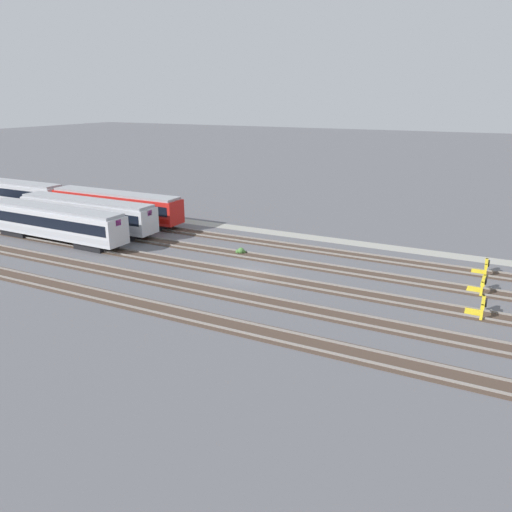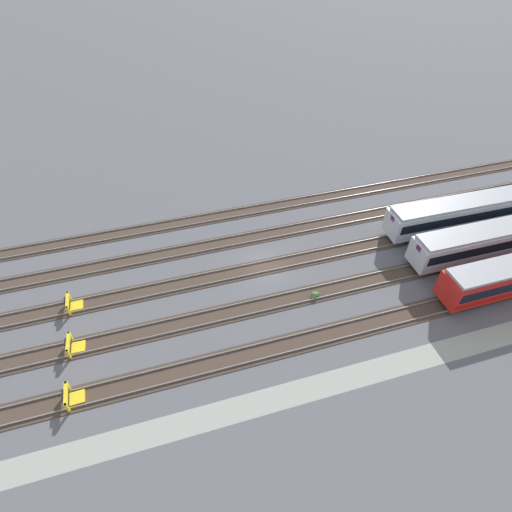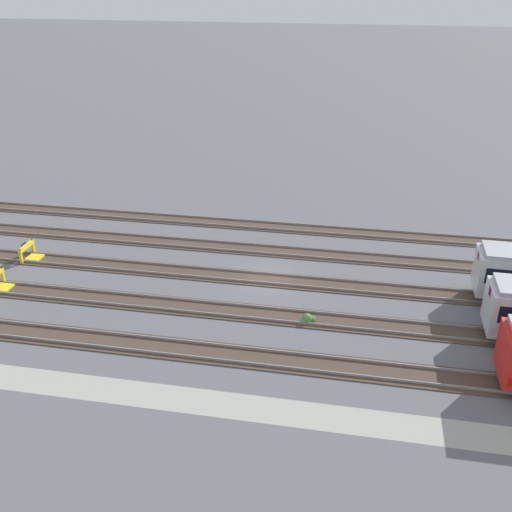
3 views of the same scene
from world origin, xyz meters
The scene contains 13 objects.
ground_plane centered at (0.00, 0.00, 0.00)m, with size 400.00×400.00×0.00m, color #5B5B60.
service_walkway centered at (0.00, -13.61, 0.00)m, with size 54.00×2.00×0.01m, color #9E9E93.
rail_track_nearest centered at (0.00, -9.39, 0.04)m, with size 90.00×2.23×0.21m.
rail_track_near_inner centered at (0.00, -4.69, 0.04)m, with size 90.00×2.24×0.21m.
rail_track_middle centered at (0.00, 0.00, 0.04)m, with size 90.00×2.24×0.21m.
rail_track_far_inner centered at (0.00, 4.69, 0.04)m, with size 90.00×2.23×0.21m.
rail_track_farthest centered at (0.00, 9.39, 0.04)m, with size 90.00×2.23×0.21m.
subway_car_front_row_left_inner centered at (22.80, -0.02, 2.04)m, with size 18.05×3.17×3.70m.
subway_car_front_row_rightmost centered at (22.80, -4.65, 2.04)m, with size 18.02×2.96×3.70m.
bumper_stop_nearest_track centered at (-18.05, -9.38, 0.51)m, with size 1.36×2.01×1.22m.
bumper_stop_near_inner_track centered at (-18.09, -4.70, 0.51)m, with size 1.36×2.01×1.22m.
bumper_stop_middle_track centered at (-18.36, 0.00, 0.51)m, with size 1.35×2.00×1.22m.
weed_clump centered at (3.32, -5.06, 0.24)m, with size 0.92×0.70×0.64m.
Camera 2 is at (-8.83, -26.96, 28.62)m, focal length 28.00 mm.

